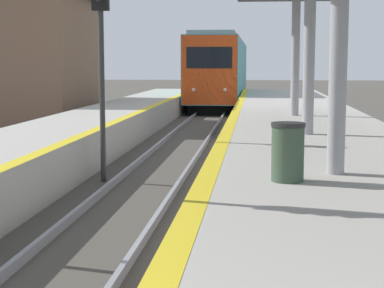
% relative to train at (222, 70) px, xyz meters
% --- Properties ---
extents(train, '(2.83, 23.79, 4.31)m').
position_rel_train_xyz_m(train, '(0.00, 0.00, 0.00)').
color(train, black).
rests_on(train, ground).
extents(signal_mid, '(0.36, 0.31, 4.70)m').
position_rel_train_xyz_m(signal_mid, '(-1.07, -29.53, 1.08)').
color(signal_mid, '#2D2D2D').
rests_on(signal_mid, ground).
extents(trash_bin, '(0.48, 0.48, 0.83)m').
position_rel_train_xyz_m(trash_bin, '(2.81, -34.52, -0.77)').
color(trash_bin, '#384C38').
rests_on(trash_bin, platform_right).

